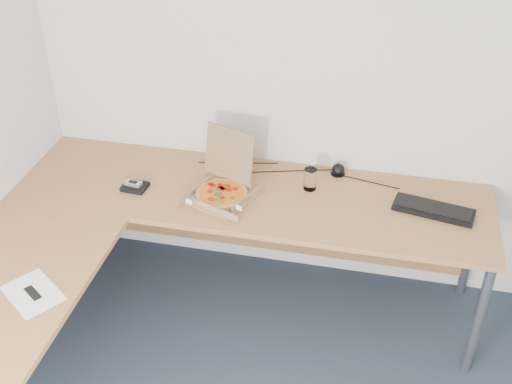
% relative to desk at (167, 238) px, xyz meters
% --- Properties ---
extents(room_shell, '(3.50, 3.50, 2.50)m').
position_rel_desk_xyz_m(room_shell, '(0.82, -0.97, 0.55)').
color(room_shell, silver).
rests_on(room_shell, ground).
extents(desk, '(2.50, 2.20, 0.73)m').
position_rel_desk_xyz_m(desk, '(0.00, 0.00, 0.00)').
color(desk, '#AF7642').
rests_on(desk, ground).
extents(pizza_box, '(0.30, 0.35, 0.30)m').
position_rel_desk_xyz_m(pizza_box, '(0.18, 0.37, 0.07)').
color(pizza_box, '#A37A52').
rests_on(pizza_box, desk).
extents(drinking_glass, '(0.07, 0.07, 0.12)m').
position_rel_desk_xyz_m(drinking_glass, '(0.62, 0.53, 0.09)').
color(drinking_glass, white).
rests_on(drinking_glass, desk).
extents(keyboard, '(0.42, 0.22, 0.02)m').
position_rel_desk_xyz_m(keyboard, '(1.26, 0.45, 0.04)').
color(keyboard, black).
rests_on(keyboard, desk).
extents(wallet, '(0.14, 0.12, 0.02)m').
position_rel_desk_xyz_m(wallet, '(-0.29, 0.33, 0.04)').
color(wallet, black).
rests_on(wallet, desk).
extents(phone, '(0.09, 0.06, 0.02)m').
position_rel_desk_xyz_m(phone, '(-0.30, 0.34, 0.06)').
color(phone, '#B2B5BA').
rests_on(phone, wallet).
extents(paper_sheet, '(0.33, 0.31, 0.00)m').
position_rel_desk_xyz_m(paper_sheet, '(-0.42, -0.52, 0.03)').
color(paper_sheet, white).
rests_on(paper_sheet, desk).
extents(dome_speaker, '(0.08, 0.08, 0.07)m').
position_rel_desk_xyz_m(dome_speaker, '(0.75, 0.71, 0.06)').
color(dome_speaker, black).
rests_on(dome_speaker, desk).
extents(cable_bundle, '(0.54, 0.11, 0.01)m').
position_rel_desk_xyz_m(cable_bundle, '(0.50, 0.68, 0.03)').
color(cable_bundle, black).
rests_on(cable_bundle, desk).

